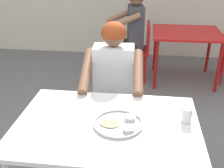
{
  "coord_description": "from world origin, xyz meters",
  "views": [
    {
      "loc": [
        0.18,
        -1.37,
        1.7
      ],
      "look_at": [
        -0.03,
        0.29,
        0.89
      ],
      "focal_mm": 44.04,
      "sensor_mm": 36.0,
      "label": 1
    }
  ],
  "objects_px": {
    "table_foreground": "(107,133)",
    "chair_foreground": "(115,93)",
    "drinking_cup": "(187,115)",
    "table_background_red": "(186,38)",
    "diner_foreground": "(113,81)",
    "patron_background": "(129,28)",
    "chair_red_left": "(140,47)",
    "thali_tray": "(119,123)"
  },
  "relations": [
    {
      "from": "diner_foreground",
      "to": "patron_background",
      "type": "xyz_separation_m",
      "value": [
        0.02,
        1.68,
        0.02
      ]
    },
    {
      "from": "diner_foreground",
      "to": "table_background_red",
      "type": "relative_size",
      "value": 1.31
    },
    {
      "from": "chair_foreground",
      "to": "diner_foreground",
      "type": "relative_size",
      "value": 0.7
    },
    {
      "from": "thali_tray",
      "to": "chair_foreground",
      "type": "bearing_deg",
      "value": 98.09
    },
    {
      "from": "drinking_cup",
      "to": "thali_tray",
      "type": "bearing_deg",
      "value": -168.25
    },
    {
      "from": "table_foreground",
      "to": "chair_foreground",
      "type": "height_order",
      "value": "chair_foreground"
    },
    {
      "from": "table_foreground",
      "to": "thali_tray",
      "type": "distance_m",
      "value": 0.12
    },
    {
      "from": "thali_tray",
      "to": "table_background_red",
      "type": "relative_size",
      "value": 0.34
    },
    {
      "from": "table_background_red",
      "to": "chair_red_left",
      "type": "relative_size",
      "value": 1.12
    },
    {
      "from": "table_foreground",
      "to": "chair_red_left",
      "type": "height_order",
      "value": "chair_red_left"
    },
    {
      "from": "table_foreground",
      "to": "thali_tray",
      "type": "xyz_separation_m",
      "value": [
        0.08,
        -0.01,
        0.09
      ]
    },
    {
      "from": "thali_tray",
      "to": "chair_foreground",
      "type": "distance_m",
      "value": 0.93
    },
    {
      "from": "diner_foreground",
      "to": "chair_red_left",
      "type": "relative_size",
      "value": 1.47
    },
    {
      "from": "table_background_red",
      "to": "chair_red_left",
      "type": "bearing_deg",
      "value": -176.74
    },
    {
      "from": "table_foreground",
      "to": "drinking_cup",
      "type": "xyz_separation_m",
      "value": [
        0.49,
        0.07,
        0.13
      ]
    },
    {
      "from": "patron_background",
      "to": "drinking_cup",
      "type": "bearing_deg",
      "value": -77.31
    },
    {
      "from": "table_background_red",
      "to": "patron_background",
      "type": "bearing_deg",
      "value": -179.04
    },
    {
      "from": "drinking_cup",
      "to": "chair_foreground",
      "type": "relative_size",
      "value": 0.12
    },
    {
      "from": "chair_foreground",
      "to": "thali_tray",
      "type": "bearing_deg",
      "value": -81.91
    },
    {
      "from": "drinking_cup",
      "to": "diner_foreground",
      "type": "height_order",
      "value": "diner_foreground"
    },
    {
      "from": "thali_tray",
      "to": "table_foreground",
      "type": "bearing_deg",
      "value": 171.89
    },
    {
      "from": "table_foreground",
      "to": "patron_background",
      "type": "xyz_separation_m",
      "value": [
        -0.02,
        2.32,
        0.08
      ]
    },
    {
      "from": "diner_foreground",
      "to": "drinking_cup",
      "type": "bearing_deg",
      "value": -47.3
    },
    {
      "from": "thali_tray",
      "to": "drinking_cup",
      "type": "distance_m",
      "value": 0.42
    },
    {
      "from": "diner_foreground",
      "to": "table_background_red",
      "type": "xyz_separation_m",
      "value": [
        0.81,
        1.69,
        -0.09
      ]
    },
    {
      "from": "drinking_cup",
      "to": "table_background_red",
      "type": "distance_m",
      "value": 2.29
    },
    {
      "from": "table_foreground",
      "to": "drinking_cup",
      "type": "bearing_deg",
      "value": 8.68
    },
    {
      "from": "patron_background",
      "to": "diner_foreground",
      "type": "bearing_deg",
      "value": -90.76
    },
    {
      "from": "patron_background",
      "to": "chair_foreground",
      "type": "bearing_deg",
      "value": -91.23
    },
    {
      "from": "thali_tray",
      "to": "drinking_cup",
      "type": "xyz_separation_m",
      "value": [
        0.41,
        0.09,
        0.04
      ]
    },
    {
      "from": "table_foreground",
      "to": "chair_foreground",
      "type": "relative_size",
      "value": 1.36
    },
    {
      "from": "drinking_cup",
      "to": "chair_red_left",
      "type": "xyz_separation_m",
      "value": [
        -0.34,
        2.23,
        -0.31
      ]
    },
    {
      "from": "table_background_red",
      "to": "chair_red_left",
      "type": "distance_m",
      "value": 0.64
    },
    {
      "from": "chair_foreground",
      "to": "diner_foreground",
      "type": "height_order",
      "value": "diner_foreground"
    },
    {
      "from": "table_foreground",
      "to": "chair_red_left",
      "type": "relative_size",
      "value": 1.39
    },
    {
      "from": "chair_foreground",
      "to": "chair_red_left",
      "type": "bearing_deg",
      "value": 82.3
    },
    {
      "from": "table_foreground",
      "to": "diner_foreground",
      "type": "xyz_separation_m",
      "value": [
        -0.04,
        0.65,
        0.06
      ]
    },
    {
      "from": "diner_foreground",
      "to": "patron_background",
      "type": "relative_size",
      "value": 0.96
    },
    {
      "from": "chair_foreground",
      "to": "table_background_red",
      "type": "xyz_separation_m",
      "value": [
        0.82,
        1.47,
        0.14
      ]
    },
    {
      "from": "table_foreground",
      "to": "patron_background",
      "type": "relative_size",
      "value": 0.91
    },
    {
      "from": "patron_background",
      "to": "table_foreground",
      "type": "bearing_deg",
      "value": -89.58
    },
    {
      "from": "thali_tray",
      "to": "table_background_red",
      "type": "xyz_separation_m",
      "value": [
        0.69,
        2.35,
        -0.12
      ]
    }
  ]
}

